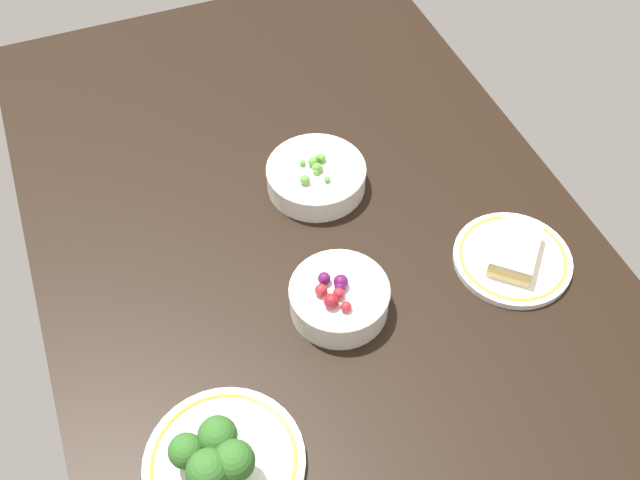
% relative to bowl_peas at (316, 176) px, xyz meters
% --- Properties ---
extents(dining_table, '(1.38, 0.83, 0.04)m').
position_rel_bowl_peas_xyz_m(dining_table, '(0.12, -0.04, -0.04)').
color(dining_table, black).
rests_on(dining_table, ground).
extents(bowl_peas, '(0.16, 0.16, 0.05)m').
position_rel_bowl_peas_xyz_m(bowl_peas, '(0.00, 0.00, 0.00)').
color(bowl_peas, white).
rests_on(bowl_peas, dining_table).
extents(plate_sandwich, '(0.18, 0.18, 0.04)m').
position_rel_bowl_peas_xyz_m(plate_sandwich, '(0.25, 0.22, -0.01)').
color(plate_sandwich, white).
rests_on(plate_sandwich, dining_table).
extents(bowl_berries, '(0.14, 0.14, 0.07)m').
position_rel_bowl_peas_xyz_m(bowl_berries, '(0.23, -0.06, 0.00)').
color(bowl_berries, white).
rests_on(bowl_berries, dining_table).
extents(plate_broccoli, '(0.20, 0.20, 0.09)m').
position_rel_bowl_peas_xyz_m(plate_broccoli, '(0.40, -0.28, 0.00)').
color(plate_broccoli, white).
rests_on(plate_broccoli, dining_table).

